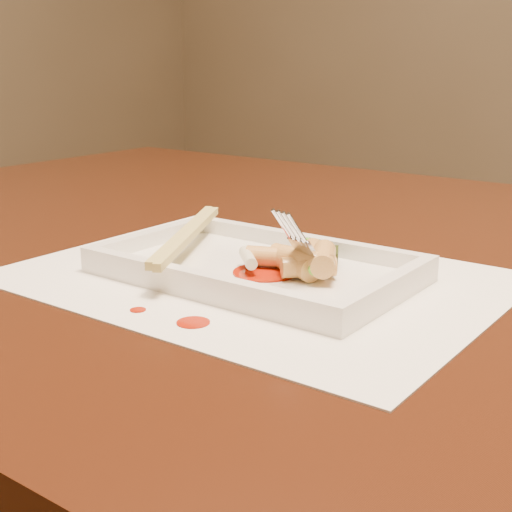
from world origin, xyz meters
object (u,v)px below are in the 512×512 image
Objects in this scene: placemat at (256,277)px; plate_base at (256,272)px; fork at (341,187)px; chopstick_a at (184,234)px; table at (321,333)px.

placemat is 0.00m from plate_base.
placemat is 0.11m from fork.
plate_base is at bearing 0.00° from chopstick_a.
table is 5.38× the size of plate_base.
table is 6.57× the size of chopstick_a.
chopstick_a is (-0.08, 0.00, 0.02)m from plate_base.
fork is (0.15, 0.02, 0.06)m from chopstick_a.
chopstick_a is at bearing 180.00° from plate_base.
chopstick_a is at bearing 180.00° from placemat.
fork is (0.07, 0.02, 0.08)m from placemat.
plate_base is (0.00, 0.00, 0.00)m from placemat.
plate_base is at bearing 0.00° from placemat.
chopstick_a is (-0.06, -0.14, 0.13)m from table.
chopstick_a reaches higher than table.
placemat is 0.09m from chopstick_a.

